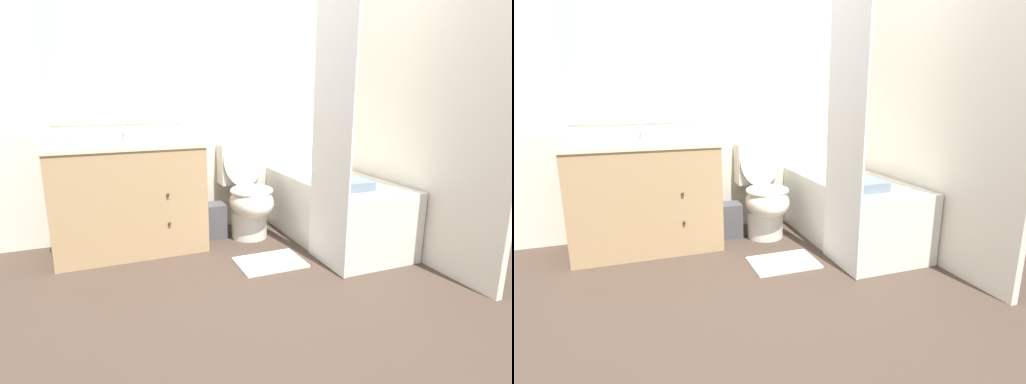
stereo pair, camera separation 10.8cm
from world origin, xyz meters
TOP-DOWN VIEW (x-y plane):
  - ground_plane at (0.00, 0.00)m, footprint 14.00×14.00m
  - wall_back at (-0.01, 1.50)m, footprint 8.00×0.06m
  - wall_right at (1.29, 0.74)m, footprint 0.05×2.47m
  - vanity_cabinet at (-0.70, 1.19)m, footprint 1.13×0.60m
  - sink_faucet at (-0.70, 1.38)m, footprint 0.14×0.12m
  - toilet at (0.27, 1.14)m, footprint 0.36×0.64m
  - bathtub at (0.92, 0.79)m, footprint 0.66×1.37m
  - shower_curtain at (0.58, 0.33)m, footprint 0.01×0.49m
  - wastebasket at (-0.03, 1.21)m, footprint 0.21×0.18m
  - tissue_box at (-0.59, 1.27)m, footprint 0.15×0.15m
  - soap_dispenser at (-0.24, 1.19)m, footprint 0.06×0.06m
  - hand_towel_folded at (-1.11, 1.03)m, footprint 0.23×0.14m
  - bath_towel_folded at (0.79, 0.41)m, footprint 0.31×0.24m
  - bath_mat at (0.21, 0.52)m, footprint 0.48×0.35m

SIDE VIEW (x-z plane):
  - ground_plane at x=0.00m, z-range 0.00..0.00m
  - bath_mat at x=0.21m, z-range 0.00..0.02m
  - wastebasket at x=-0.03m, z-range 0.00..0.30m
  - bathtub at x=0.92m, z-range 0.00..0.54m
  - toilet at x=0.27m, z-range -0.06..0.79m
  - vanity_cabinet at x=-0.70m, z-range 0.01..0.87m
  - bath_towel_folded at x=0.79m, z-range 0.54..0.60m
  - sink_faucet at x=-0.70m, z-range 0.83..0.96m
  - hand_towel_folded at x=-1.11m, z-range 0.86..0.93m
  - tissue_box at x=-0.59m, z-range 0.85..0.95m
  - soap_dispenser at x=-0.24m, z-range 0.85..1.02m
  - shower_curtain at x=0.58m, z-range 0.00..2.01m
  - wall_right at x=1.29m, z-range 0.00..2.50m
  - wall_back at x=-0.01m, z-range 0.00..2.50m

